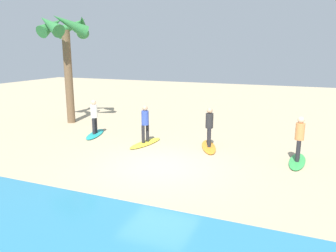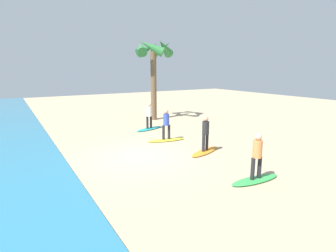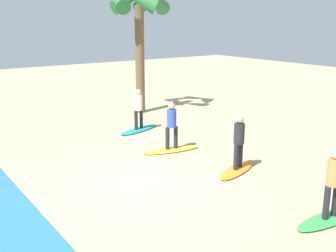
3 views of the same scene
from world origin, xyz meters
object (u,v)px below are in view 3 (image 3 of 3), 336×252
at_px(surfer_yellow, 172,122).
at_px(surfer_teal, 138,106).
at_px(surfer_orange, 239,138).
at_px(surfboard_yellow, 172,150).
at_px(surfboard_teal, 139,130).
at_px(palm_tree, 139,11).
at_px(surfer_green, 334,178).
at_px(surfboard_green, 329,219).
at_px(surfboard_orange, 238,169).

bearing_deg(surfer_yellow, surfer_teal, -9.12).
bearing_deg(surfer_orange, surfboard_yellow, 10.54).
bearing_deg(surfboard_teal, palm_tree, -139.78).
bearing_deg(surfer_green, palm_tree, -11.27).
bearing_deg(surfboard_teal, surfer_green, 69.92).
bearing_deg(surfboard_green, surfer_green, 0.00).
bearing_deg(surfer_green, surfer_yellow, -0.47).
bearing_deg(surfboard_yellow, surfboard_orange, 110.41).
bearing_deg(surfer_teal, surfboard_orange, -179.69).
height_order(surfer_orange, surfboard_yellow, surfer_orange).
relative_size(surfer_orange, surfboard_yellow, 0.78).
distance_m(surfer_orange, surfboard_yellow, 2.95).
distance_m(surfboard_green, surfboard_orange, 3.57).
bearing_deg(surfboard_yellow, palm_tree, -102.06).
bearing_deg(surfer_orange, surfer_teal, 0.31).
distance_m(surfboard_orange, surfer_teal, 5.79).
distance_m(surfboard_yellow, surfer_teal, 3.17).
height_order(surfboard_green, surfboard_teal, same).
height_order(surfboard_green, surfboard_yellow, same).
distance_m(surfer_yellow, palm_tree, 7.40).
distance_m(surfer_green, surfer_orange, 3.57).
height_order(surfboard_green, surfer_orange, surfer_orange).
xyz_separation_m(surfboard_orange, surfboard_yellow, (2.73, 0.51, 0.00)).
bearing_deg(surfboard_green, palm_tree, -98.68).
xyz_separation_m(surfboard_orange, surfer_teal, (5.71, 0.03, 0.99)).
height_order(surfer_green, surfboard_yellow, surfer_green).
xyz_separation_m(surfboard_orange, palm_tree, (8.63, -1.86, 4.79)).
bearing_deg(surfboard_teal, surfer_yellow, 64.08).
bearing_deg(surfer_orange, surfer_yellow, 10.54).
height_order(surfboard_orange, surfboard_teal, same).
distance_m(surfer_green, surfboard_teal, 9.31).
xyz_separation_m(surfboard_teal, surfer_teal, (-0.00, 0.00, 0.99)).
bearing_deg(surfer_green, surfboard_orange, -9.01).
height_order(surfboard_orange, palm_tree, palm_tree).
bearing_deg(palm_tree, surfboard_yellow, 158.08).
xyz_separation_m(surfboard_green, surfer_teal, (9.24, -0.53, 0.99)).
distance_m(surfer_yellow, surfer_teal, 3.01).
height_order(surfer_orange, surfboard_teal, surfer_orange).
xyz_separation_m(surfboard_yellow, surfboard_teal, (2.98, -0.48, 0.00)).
distance_m(surfboard_green, surfboard_teal, 9.25).
distance_m(surfer_orange, surfer_yellow, 2.78).
xyz_separation_m(surfer_green, surfer_orange, (3.53, -0.56, 0.00)).
relative_size(surfboard_orange, surfboard_teal, 1.00).
bearing_deg(surfer_orange, surfboard_teal, 0.31).
distance_m(surfer_green, surfer_teal, 9.25).
relative_size(surfer_green, surfboard_orange, 0.78).
height_order(surfer_orange, palm_tree, palm_tree).
bearing_deg(surfboard_orange, surfer_orange, -0.00).
distance_m(surfer_green, surfboard_yellow, 6.34).
height_order(surfboard_orange, surfer_teal, surfer_teal).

